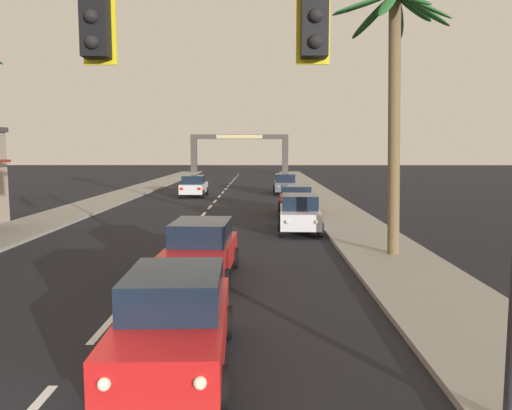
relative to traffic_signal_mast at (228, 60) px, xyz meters
The scene contains 12 objects.
sidewalk_right 20.97m from the traffic_signal_mast, 76.18° to the left, with size 3.20×110.00×0.14m, color gray.
sidewalk_left 23.04m from the traffic_signal_mast, 118.41° to the left, with size 3.20×110.00×0.14m, color gray.
lane_markings 20.43m from the traffic_signal_mast, 97.27° to the left, with size 4.28×87.11×0.01m.
traffic_signal_mast is the anchor object (origin of this frame).
sedan_lead_at_stop_bar 4.65m from the traffic_signal_mast, 117.70° to the left, with size 2.08×4.50×1.68m.
sedan_third_in_queue 9.19m from the traffic_signal_mast, 99.39° to the left, with size 2.08×4.50×1.68m.
sedan_oncoming_far 34.12m from the traffic_signal_mast, 98.36° to the left, with size 1.95×4.45×1.68m.
sedan_parked_nearest_kerb 36.20m from the traffic_signal_mast, 86.16° to the left, with size 1.98×4.46×1.68m.
sedan_parked_mid_kerb 17.27m from the traffic_signal_mast, 82.54° to the left, with size 2.08×4.50×1.68m.
sedan_parked_far_kerb 22.90m from the traffic_signal_mast, 83.89° to the left, with size 1.98×4.46×1.68m.
palm_right_second 12.12m from the traffic_signal_mast, 66.05° to the left, with size 4.01×3.80×9.14m.
town_gateway_arch 71.43m from the traffic_signal_mast, 92.35° to the left, with size 14.91×0.90×5.93m.
Camera 1 is at (3.34, -6.19, 3.79)m, focal length 35.46 mm.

